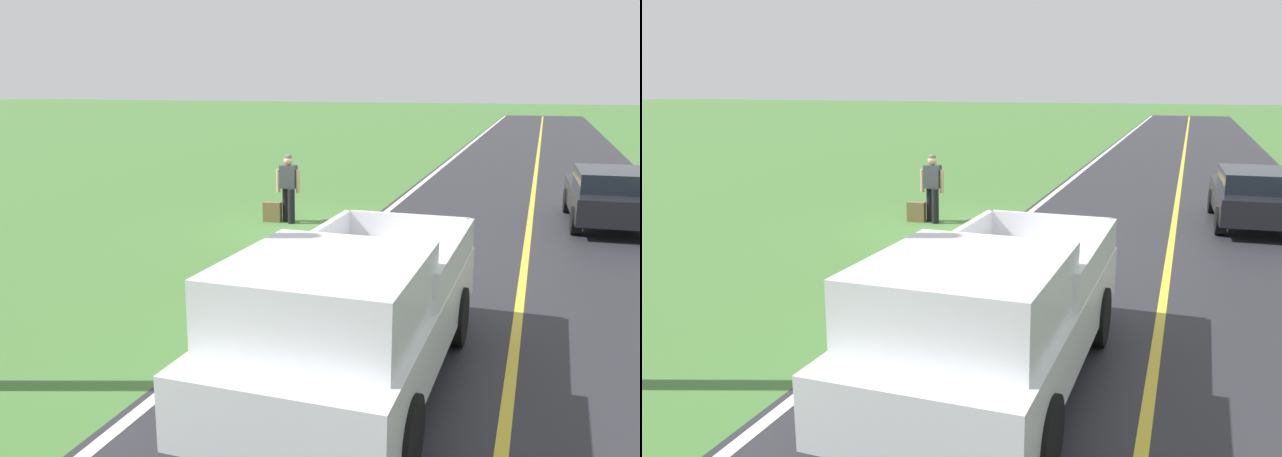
% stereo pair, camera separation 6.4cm
% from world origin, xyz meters
% --- Properties ---
extents(ground_plane, '(200.00, 200.00, 0.00)m').
position_xyz_m(ground_plane, '(0.00, 0.00, 0.00)').
color(ground_plane, '#427033').
extents(road_surface, '(7.93, 120.00, 0.00)m').
position_xyz_m(road_surface, '(-4.92, 0.00, 0.00)').
color(road_surface, '#28282D').
rests_on(road_surface, ground).
extents(lane_edge_line, '(0.16, 117.60, 0.00)m').
position_xyz_m(lane_edge_line, '(-1.13, 0.00, 0.01)').
color(lane_edge_line, silver).
rests_on(lane_edge_line, ground).
extents(lane_centre_line, '(0.14, 117.60, 0.00)m').
position_xyz_m(lane_centre_line, '(-4.92, 0.00, 0.01)').
color(lane_centre_line, gold).
rests_on(lane_centre_line, ground).
extents(hitchhiker_walking, '(0.62, 0.51, 1.75)m').
position_xyz_m(hitchhiker_walking, '(0.93, -0.56, 0.98)').
color(hitchhiker_walking, black).
rests_on(hitchhiker_walking, ground).
extents(suitcase_carried, '(0.47, 0.23, 0.50)m').
position_xyz_m(suitcase_carried, '(1.34, -0.45, 0.25)').
color(suitcase_carried, brown).
rests_on(suitcase_carried, ground).
extents(pickup_truck_passing, '(2.17, 5.43, 1.82)m').
position_xyz_m(pickup_truck_passing, '(-3.19, 8.08, 0.97)').
color(pickup_truck_passing, silver).
rests_on(pickup_truck_passing, ground).
extents(sedan_near_oncoming, '(2.05, 4.46, 1.41)m').
position_xyz_m(sedan_near_oncoming, '(-6.76, -2.76, 0.75)').
color(sedan_near_oncoming, black).
rests_on(sedan_near_oncoming, ground).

